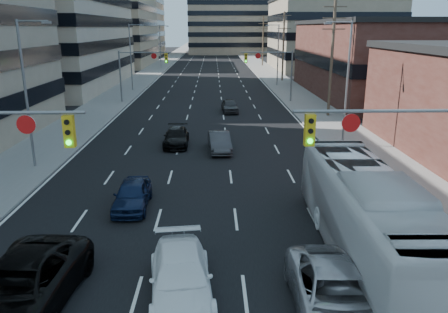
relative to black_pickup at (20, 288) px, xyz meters
The scene contains 27 objects.
road_surface 124.80m from the black_pickup, 87.61° to the left, with size 18.00×300.00×0.02m, color black.
sidewalk_left 124.85m from the black_pickup, 92.89° to the left, with size 5.00×300.00×0.15m, color slate.
sidewalk_right 125.80m from the black_pickup, 82.37° to the left, with size 5.00×300.00×0.15m, color slate.
office_left_far 96.80m from the black_pickup, 101.23° to the left, with size 20.00×30.00×16.00m, color gray.
storefront_right_mid 53.51m from the black_pickup, 56.84° to the left, with size 20.00×30.00×9.00m, color #472119.
office_right_far 88.24m from the black_pickup, 69.94° to the left, with size 22.00×28.00×14.00m, color gray.
bg_block_left 136.91m from the black_pickup, 99.61° to the left, with size 24.00×24.00×20.00m, color #ADA089.
bg_block_right 130.22m from the black_pickup, 73.39° to the left, with size 22.00×22.00×12.00m, color gray.
signal_near_right 13.39m from the black_pickup, 11.98° to the left, with size 6.59×0.33×6.00m.
signal_far_left 39.91m from the black_pickup, 93.58° to the left, with size 6.09×0.33×6.00m.
signal_far_right 41.86m from the black_pickup, 72.02° to the left, with size 6.09×0.33×6.00m.
utility_pole_block 35.62m from the black_pickup, 60.45° to the left, with size 2.20×0.28×11.00m.
utility_pole_midblock 63.32m from the black_pickup, 74.00° to the left, with size 2.20×0.28×11.00m.
utility_pole_distant 92.47m from the black_pickup, 79.14° to the left, with size 2.20×0.28×11.00m.
streetlight_left_near 16.12m from the black_pickup, 109.28° to the left, with size 2.03×0.22×9.00m.
streetlight_left_mid 50.13m from the black_pickup, 95.91° to the left, with size 2.03×0.22×9.00m.
streetlight_left_far 84.95m from the black_pickup, 93.47° to the left, with size 2.03×0.22×9.00m.
streetlight_right_near 25.43m from the black_pickup, 51.72° to the left, with size 2.03×0.22×9.00m.
streetlight_right_far 57.01m from the black_pickup, 74.14° to the left, with size 2.03×0.22×9.00m.
black_pickup is the anchor object (origin of this frame).
white_van 4.95m from the black_pickup, ahead, with size 2.00×4.93×1.43m, color white.
silver_suv 9.68m from the black_pickup, ahead, with size 2.59×5.62×1.56m, color #AFAFB3.
transit_bus 12.30m from the black_pickup, 15.03° to the left, with size 2.85×12.17×3.39m, color silver.
sedan_blue 8.44m from the black_pickup, 76.34° to the left, with size 1.62×4.03×1.37m, color #0D1A37.
sedan_grey_center 19.45m from the black_pickup, 70.74° to the left, with size 1.45×4.17×1.37m, color #343436.
sedan_black_far 20.27m from the black_pickup, 80.91° to the left, with size 1.81×4.45×1.29m, color black.
sedan_grey_right 34.26m from the black_pickup, 77.01° to the left, with size 1.62×4.03×1.37m, color #323235.
Camera 1 is at (0.80, -6.54, 8.52)m, focal length 35.00 mm.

